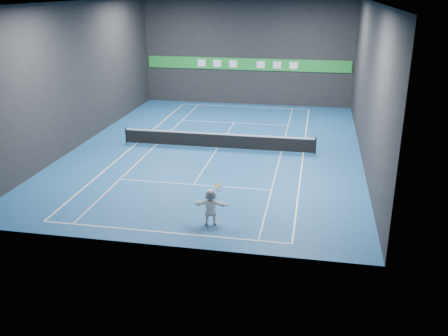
% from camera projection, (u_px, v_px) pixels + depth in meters
% --- Properties ---
extents(ground, '(26.00, 26.00, 0.00)m').
position_uv_depth(ground, '(218.00, 148.00, 32.18)').
color(ground, '#194D8A').
rests_on(ground, ground).
extents(ceiling, '(26.00, 26.00, 0.00)m').
position_uv_depth(ceiling, '(217.00, 1.00, 29.08)').
color(ceiling, black).
rests_on(ceiling, ground).
extents(wall_back, '(18.00, 0.10, 9.00)m').
position_uv_depth(wall_back, '(247.00, 52.00, 42.62)').
color(wall_back, black).
rests_on(wall_back, ground).
extents(wall_front, '(18.00, 0.10, 9.00)m').
position_uv_depth(wall_front, '(148.00, 138.00, 18.63)').
color(wall_front, black).
rests_on(wall_front, ground).
extents(wall_left, '(0.10, 26.00, 9.00)m').
position_uv_depth(wall_left, '(81.00, 74.00, 32.20)').
color(wall_left, black).
rests_on(wall_left, ground).
extents(wall_right, '(0.10, 26.00, 9.00)m').
position_uv_depth(wall_right, '(368.00, 83.00, 29.06)').
color(wall_right, black).
rests_on(wall_right, ground).
extents(baseline_near, '(10.98, 0.08, 0.01)m').
position_uv_depth(baseline_near, '(162.00, 232.00, 21.21)').
color(baseline_near, white).
rests_on(baseline_near, ground).
extents(baseline_far, '(10.98, 0.08, 0.01)m').
position_uv_depth(baseline_far, '(245.00, 107.00, 43.15)').
color(baseline_far, white).
rests_on(baseline_far, ground).
extents(sideline_doubles_left, '(0.08, 23.78, 0.01)m').
position_uv_depth(sideline_doubles_left, '(137.00, 143.00, 33.13)').
color(sideline_doubles_left, white).
rests_on(sideline_doubles_left, ground).
extents(sideline_doubles_right, '(0.08, 23.78, 0.01)m').
position_uv_depth(sideline_doubles_right, '(303.00, 153.00, 31.22)').
color(sideline_doubles_right, white).
rests_on(sideline_doubles_right, ground).
extents(sideline_singles_left, '(0.06, 23.78, 0.01)m').
position_uv_depth(sideline_singles_left, '(157.00, 144.00, 32.89)').
color(sideline_singles_left, white).
rests_on(sideline_singles_left, ground).
extents(sideline_singles_right, '(0.06, 23.78, 0.01)m').
position_uv_depth(sideline_singles_right, '(281.00, 152.00, 31.46)').
color(sideline_singles_right, white).
rests_on(sideline_singles_right, ground).
extents(service_line_near, '(8.23, 0.06, 0.01)m').
position_uv_depth(service_line_near, '(194.00, 185.00, 26.27)').
color(service_line_near, white).
rests_on(service_line_near, ground).
extents(service_line_far, '(8.23, 0.06, 0.01)m').
position_uv_depth(service_line_far, '(234.00, 123.00, 38.08)').
color(service_line_far, white).
rests_on(service_line_far, ground).
extents(center_service_line, '(0.06, 12.80, 0.01)m').
position_uv_depth(center_service_line, '(218.00, 148.00, 32.18)').
color(center_service_line, white).
rests_on(center_service_line, ground).
extents(player, '(1.57, 0.60, 1.66)m').
position_uv_depth(player, '(211.00, 207.00, 21.64)').
color(player, white).
rests_on(player, ground).
extents(tennis_ball, '(0.07, 0.07, 0.07)m').
position_uv_depth(tennis_ball, '(205.00, 172.00, 21.14)').
color(tennis_ball, '#D0EA27').
rests_on(tennis_ball, player).
extents(tennis_net, '(12.50, 0.10, 1.07)m').
position_uv_depth(tennis_net, '(218.00, 140.00, 31.99)').
color(tennis_net, black).
rests_on(tennis_net, ground).
extents(sponsor_banner, '(17.64, 0.11, 1.00)m').
position_uv_depth(sponsor_banner, '(247.00, 64.00, 42.91)').
color(sponsor_banner, green).
rests_on(sponsor_banner, wall_back).
extents(tennis_racket, '(0.49, 0.36, 0.74)m').
position_uv_depth(tennis_racket, '(219.00, 189.00, 21.33)').
color(tennis_racket, red).
rests_on(tennis_racket, player).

